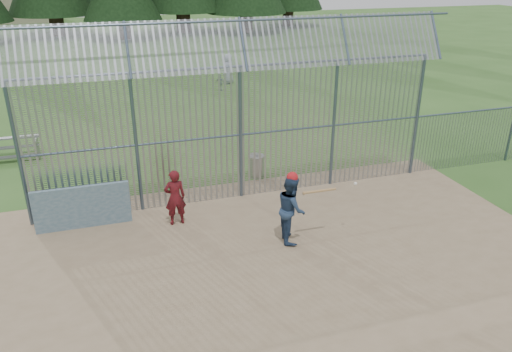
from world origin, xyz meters
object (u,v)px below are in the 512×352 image
object	(u,v)px
batter	(291,209)
trash_can	(256,166)
onlooker	(175,197)
dugout_wall	(82,207)

from	to	relation	value
batter	trash_can	size ratio (longest dim) A/B	2.16
onlooker	trash_can	bearing A→B (deg)	-144.51
dugout_wall	onlooker	size ratio (longest dim) A/B	1.58
trash_can	onlooker	bearing A→B (deg)	-141.13
dugout_wall	batter	bearing A→B (deg)	-24.23
dugout_wall	trash_can	xyz separation A→B (m)	(5.51, 1.94, -0.24)
batter	onlooker	world-z (taller)	batter
onlooker	trash_can	size ratio (longest dim) A/B	1.93
dugout_wall	batter	xyz separation A→B (m)	(5.10, -2.30, 0.29)
onlooker	batter	bearing A→B (deg)	143.65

